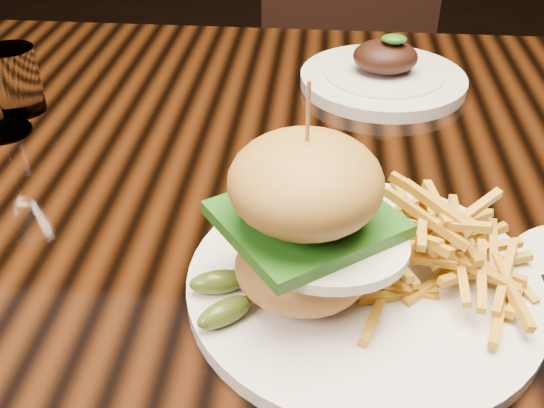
# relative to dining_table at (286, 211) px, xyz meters

# --- Properties ---
(dining_table) EXTENTS (1.60, 0.90, 0.75)m
(dining_table) POSITION_rel_dining_table_xyz_m (0.00, 0.00, 0.00)
(dining_table) COLOR black
(dining_table) RESTS_ON ground
(burger_plate) EXTENTS (0.32, 0.32, 0.21)m
(burger_plate) POSITION_rel_dining_table_xyz_m (0.08, -0.22, 0.13)
(burger_plate) COLOR silver
(burger_plate) RESTS_ON dining_table
(ramekin) EXTENTS (0.07, 0.07, 0.03)m
(ramekin) POSITION_rel_dining_table_xyz_m (-0.00, -0.05, 0.09)
(ramekin) COLOR silver
(ramekin) RESTS_ON dining_table
(water_tumbler) EXTENTS (0.07, 0.07, 0.09)m
(water_tumbler) POSITION_rel_dining_table_xyz_m (-0.37, 0.10, 0.12)
(water_tumbler) COLOR white
(water_tumbler) RESTS_ON dining_table
(far_dish) EXTENTS (0.24, 0.24, 0.08)m
(far_dish) POSITION_rel_dining_table_xyz_m (0.13, 0.22, 0.09)
(far_dish) COLOR silver
(far_dish) RESTS_ON dining_table
(chair_far) EXTENTS (0.48, 0.49, 0.95)m
(chair_far) POSITION_rel_dining_table_xyz_m (0.10, 0.89, -0.13)
(chair_far) COLOR black
(chair_far) RESTS_ON ground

